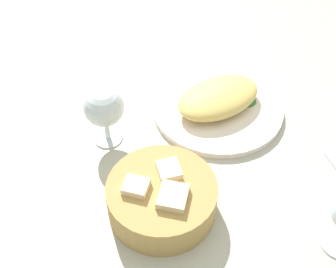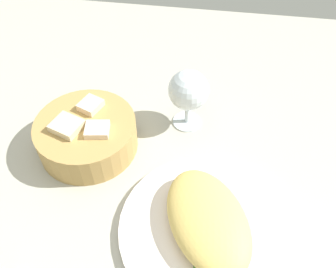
# 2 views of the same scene
# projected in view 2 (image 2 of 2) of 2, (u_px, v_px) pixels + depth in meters

# --- Properties ---
(ground_plane) EXTENTS (1.40, 1.40, 0.02)m
(ground_plane) POSITION_uv_depth(u_px,v_px,m) (135.00, 229.00, 0.58)
(ground_plane) COLOR #ADAA9C
(plate) EXTENTS (0.28, 0.28, 0.01)m
(plate) POSITION_uv_depth(u_px,v_px,m) (206.00, 229.00, 0.57)
(plate) COLOR white
(plate) RESTS_ON ground_plane
(omelette) EXTENTS (0.22, 0.19, 0.05)m
(omelette) POSITION_uv_depth(u_px,v_px,m) (208.00, 220.00, 0.54)
(omelette) COLOR #DDBC61
(omelette) RESTS_ON plate
(lettuce_garnish) EXTENTS (0.04, 0.04, 0.01)m
(lettuce_garnish) POSITION_uv_depth(u_px,v_px,m) (208.00, 266.00, 0.51)
(lettuce_garnish) COLOR #427B35
(lettuce_garnish) RESTS_ON plate
(bread_basket) EXTENTS (0.19, 0.19, 0.08)m
(bread_basket) POSITION_uv_depth(u_px,v_px,m) (87.00, 134.00, 0.67)
(bread_basket) COLOR tan
(bread_basket) RESTS_ON ground_plane
(wine_glass_near) EXTENTS (0.08, 0.08, 0.13)m
(wine_glass_near) POSITION_uv_depth(u_px,v_px,m) (188.00, 92.00, 0.67)
(wine_glass_near) COLOR silver
(wine_glass_near) RESTS_ON ground_plane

